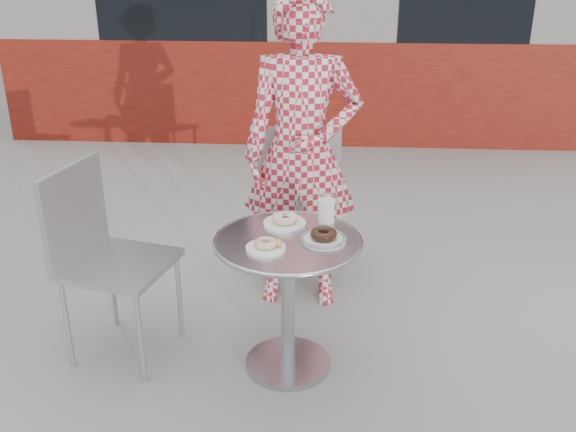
# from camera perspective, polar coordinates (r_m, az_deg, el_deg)

# --- Properties ---
(ground) EXTENTS (60.00, 60.00, 0.00)m
(ground) POSITION_cam_1_polar(r_m,az_deg,el_deg) (3.15, -0.67, -13.25)
(ground) COLOR #A3A19C
(ground) RESTS_ON ground
(bistro_table) EXTENTS (0.66, 0.66, 0.67)m
(bistro_table) POSITION_cam_1_polar(r_m,az_deg,el_deg) (2.89, -0.01, -5.01)
(bistro_table) COLOR silver
(bistro_table) RESTS_ON ground
(chair_far) EXTENTS (0.47, 0.48, 0.96)m
(chair_far) POSITION_cam_1_polar(r_m,az_deg,el_deg) (3.87, 0.99, -0.79)
(chair_far) COLOR #ACAFB4
(chair_far) RESTS_ON ground
(chair_left) EXTENTS (0.55, 0.55, 0.95)m
(chair_left) POSITION_cam_1_polar(r_m,az_deg,el_deg) (3.20, -14.59, -7.18)
(chair_left) COLOR #ACAFB4
(chair_left) RESTS_ON ground
(seated_person) EXTENTS (0.62, 0.42, 1.69)m
(seated_person) POSITION_cam_1_polar(r_m,az_deg,el_deg) (3.37, 1.24, 5.56)
(seated_person) COLOR #AF1B2D
(seated_person) RESTS_ON ground
(plate_far) EXTENTS (0.20, 0.20, 0.05)m
(plate_far) POSITION_cam_1_polar(r_m,az_deg,el_deg) (2.94, -0.30, -0.42)
(plate_far) COLOR white
(plate_far) RESTS_ON bistro_table
(plate_near) EXTENTS (0.17, 0.17, 0.05)m
(plate_near) POSITION_cam_1_polar(r_m,az_deg,el_deg) (2.72, -1.93, -2.62)
(plate_near) COLOR white
(plate_near) RESTS_ON bistro_table
(plate_checker) EXTENTS (0.20, 0.20, 0.05)m
(plate_checker) POSITION_cam_1_polar(r_m,az_deg,el_deg) (2.79, 3.18, -1.91)
(plate_checker) COLOR white
(plate_checker) RESTS_ON bistro_table
(milk_cup) EXTENTS (0.08, 0.08, 0.13)m
(milk_cup) POSITION_cam_1_polar(r_m,az_deg,el_deg) (2.96, 3.43, 0.57)
(milk_cup) COLOR white
(milk_cup) RESTS_ON bistro_table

